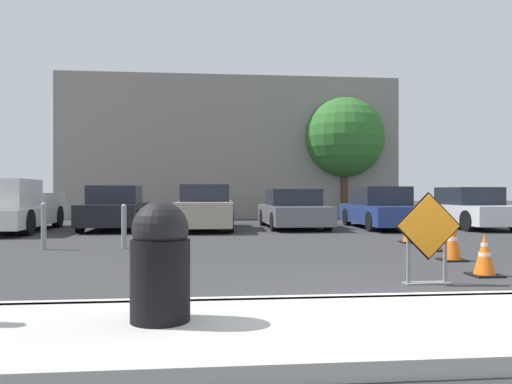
# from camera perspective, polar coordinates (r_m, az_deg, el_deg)

# --- Properties ---
(ground_plane) EXTENTS (96.00, 96.00, 0.00)m
(ground_plane) POSITION_cam_1_polar(r_m,az_deg,el_deg) (15.38, 2.24, -4.59)
(ground_plane) COLOR #333335
(sidewalk_strip) EXTENTS (22.78, 2.01, 0.14)m
(sidewalk_strip) POSITION_cam_1_polar(r_m,az_deg,el_deg) (4.82, 21.10, -14.14)
(sidewalk_strip) COLOR beige
(sidewalk_strip) RESTS_ON ground_plane
(curb_lip) EXTENTS (22.78, 0.20, 0.14)m
(curb_lip) POSITION_cam_1_polar(r_m,az_deg,el_deg) (5.71, 16.45, -11.88)
(curb_lip) COLOR beige
(curb_lip) RESTS_ON ground_plane
(road_closed_sign) EXTENTS (0.91, 0.20, 1.24)m
(road_closed_sign) POSITION_cam_1_polar(r_m,az_deg,el_deg) (7.11, 19.08, -4.71)
(road_closed_sign) COLOR black
(road_closed_sign) RESTS_ON ground_plane
(traffic_cone_nearest) EXTENTS (0.42, 0.42, 0.63)m
(traffic_cone_nearest) POSITION_cam_1_polar(r_m,az_deg,el_deg) (8.17, 24.66, -6.59)
(traffic_cone_nearest) COLOR black
(traffic_cone_nearest) RESTS_ON ground_plane
(traffic_cone_second) EXTENTS (0.43, 0.43, 0.79)m
(traffic_cone_second) POSITION_cam_1_polar(r_m,az_deg,el_deg) (9.71, 21.51, -5.07)
(traffic_cone_second) COLOR black
(traffic_cone_second) RESTS_ON ground_plane
(traffic_cone_third) EXTENTS (0.38, 0.38, 0.82)m
(traffic_cone_third) POSITION_cam_1_polar(r_m,az_deg,el_deg) (11.12, 19.70, -4.31)
(traffic_cone_third) COLOR black
(traffic_cone_third) RESTS_ON ground_plane
(traffic_cone_fourth) EXTENTS (0.39, 0.39, 0.61)m
(traffic_cone_fourth) POSITION_cam_1_polar(r_m,az_deg,el_deg) (12.71, 17.05, -4.25)
(traffic_cone_fourth) COLOR black
(traffic_cone_fourth) RESTS_ON ground_plane
(pickup_truck) EXTENTS (2.13, 5.39, 1.60)m
(pickup_truck) POSITION_cam_1_polar(r_m,az_deg,el_deg) (16.97, -26.26, -1.72)
(pickup_truck) COLOR silver
(pickup_truck) RESTS_ON ground_plane
(parked_car_nearest) EXTENTS (1.87, 4.08, 1.44)m
(parked_car_nearest) POSITION_cam_1_polar(r_m,az_deg,el_deg) (17.03, -15.83, -1.89)
(parked_car_nearest) COLOR black
(parked_car_nearest) RESTS_ON ground_plane
(parked_car_second) EXTENTS (1.94, 4.51, 1.47)m
(parked_car_second) POSITION_cam_1_polar(r_m,az_deg,el_deg) (16.51, -5.76, -1.90)
(parked_car_second) COLOR #A39984
(parked_car_second) RESTS_ON ground_plane
(parked_car_third) EXTENTS (2.00, 4.23, 1.33)m
(parked_car_third) POSITION_cam_1_polar(r_m,az_deg,el_deg) (17.10, 4.26, -2.06)
(parked_car_third) COLOR slate
(parked_car_third) RESTS_ON ground_plane
(parked_car_fourth) EXTENTS (1.85, 4.54, 1.41)m
(parked_car_fourth) POSITION_cam_1_polar(r_m,az_deg,el_deg) (17.53, 14.07, -1.91)
(parked_car_fourth) COLOR navy
(parked_car_fourth) RESTS_ON ground_plane
(parked_car_fifth) EXTENTS (1.90, 4.06, 1.39)m
(parked_car_fifth) POSITION_cam_1_polar(r_m,az_deg,el_deg) (18.41, 23.24, -1.83)
(parked_car_fifth) COLOR silver
(parked_car_fifth) RESTS_ON ground_plane
(trash_bin) EXTENTS (0.51, 0.51, 1.03)m
(trash_bin) POSITION_cam_1_polar(r_m,az_deg,el_deg) (4.39, -10.88, -7.71)
(trash_bin) COLOR black
(trash_bin) RESTS_ON sidewalk_strip
(bollard_nearest) EXTENTS (0.12, 0.12, 0.98)m
(bollard_nearest) POSITION_cam_1_polar(r_m,az_deg,el_deg) (11.26, -14.86, -3.68)
(bollard_nearest) COLOR gray
(bollard_nearest) RESTS_ON ground_plane
(bollard_second) EXTENTS (0.12, 0.12, 1.01)m
(bollard_second) POSITION_cam_1_polar(r_m,az_deg,el_deg) (11.65, -23.10, -3.47)
(bollard_second) COLOR gray
(bollard_second) RESTS_ON ground_plane
(building_facade_backdrop) EXTENTS (15.53, 5.00, 6.52)m
(building_facade_backdrop) POSITION_cam_1_polar(r_m,az_deg,el_deg) (25.01, -3.07, 4.68)
(building_facade_backdrop) COLOR gray
(building_facade_backdrop) RESTS_ON ground_plane
(street_tree_behind_lot) EXTENTS (3.65, 3.65, 5.56)m
(street_tree_behind_lot) POSITION_cam_1_polar(r_m,az_deg,el_deg) (23.37, 10.06, 6.14)
(street_tree_behind_lot) COLOR #513823
(street_tree_behind_lot) RESTS_ON ground_plane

